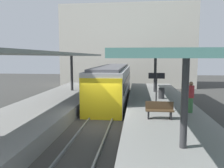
# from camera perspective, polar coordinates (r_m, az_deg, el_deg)

# --- Properties ---
(ground_plane) EXTENTS (80.00, 80.00, 0.00)m
(ground_plane) POSITION_cam_1_polar(r_m,az_deg,el_deg) (13.38, -3.49, -10.96)
(ground_plane) COLOR #383835
(platform_left) EXTENTS (4.40, 28.00, 1.00)m
(platform_left) POSITION_cam_1_polar(r_m,az_deg,el_deg) (14.37, -18.75, -7.99)
(platform_left) COLOR gray
(platform_left) RESTS_ON ground_plane
(platform_right) EXTENTS (4.40, 28.00, 1.00)m
(platform_right) POSITION_cam_1_polar(r_m,az_deg,el_deg) (13.15, 13.26, -9.18)
(platform_right) COLOR gray
(platform_right) RESTS_ON ground_plane
(track_ballast) EXTENTS (3.20, 28.00, 0.20)m
(track_ballast) POSITION_cam_1_polar(r_m,az_deg,el_deg) (13.35, -3.49, -10.55)
(track_ballast) COLOR #423F3D
(track_ballast) RESTS_ON ground_plane
(rail_near_side) EXTENTS (0.08, 28.00, 0.14)m
(rail_near_side) POSITION_cam_1_polar(r_m,az_deg,el_deg) (13.44, -6.56, -9.71)
(rail_near_side) COLOR slate
(rail_near_side) RESTS_ON track_ballast
(rail_far_side) EXTENTS (0.08, 28.00, 0.14)m
(rail_far_side) POSITION_cam_1_polar(r_m,az_deg,el_deg) (13.20, -0.37, -9.97)
(rail_far_side) COLOR slate
(rail_far_side) RESTS_ON track_ballast
(commuter_train) EXTENTS (2.78, 13.44, 3.10)m
(commuter_train) POSITION_cam_1_polar(r_m,az_deg,el_deg) (20.43, 0.13, 0.21)
(commuter_train) COLOR #ADADB2
(commuter_train) RESTS_ON track_ballast
(canopy_left) EXTENTS (4.18, 21.00, 3.36)m
(canopy_left) POSITION_cam_1_polar(r_m,az_deg,el_deg) (15.19, -17.05, 7.11)
(canopy_left) COLOR #333335
(canopy_left) RESTS_ON platform_left
(canopy_right) EXTENTS (4.18, 21.00, 3.23)m
(canopy_right) POSITION_cam_1_polar(r_m,az_deg,el_deg) (14.04, 12.98, 6.76)
(canopy_right) COLOR #333335
(canopy_right) RESTS_ON platform_right
(platform_bench) EXTENTS (1.40, 0.41, 0.86)m
(platform_bench) POSITION_cam_1_polar(r_m,az_deg,el_deg) (11.64, 11.91, -6.34)
(platform_bench) COLOR black
(platform_bench) RESTS_ON platform_right
(platform_sign) EXTENTS (0.90, 0.08, 2.21)m
(platform_sign) POSITION_cam_1_polar(r_m,az_deg,el_deg) (12.86, 11.16, 0.17)
(platform_sign) COLOR #262628
(platform_sign) RESTS_ON platform_right
(litter_bin) EXTENTS (0.44, 0.44, 0.80)m
(litter_bin) POSITION_cam_1_polar(r_m,az_deg,el_deg) (17.22, 12.38, -2.30)
(litter_bin) COLOR #2D2D30
(litter_bin) RESTS_ON platform_right
(passenger_near_bench) EXTENTS (0.36, 0.36, 1.74)m
(passenger_near_bench) POSITION_cam_1_polar(r_m,az_deg,el_deg) (13.27, 19.25, -3.01)
(passenger_near_bench) COLOR #386B3D
(passenger_near_bench) RESTS_ON platform_right
(station_building_backdrop) EXTENTS (18.00, 6.00, 11.00)m
(station_building_backdrop) POSITION_cam_1_polar(r_m,az_deg,el_deg) (32.61, 3.95, 9.31)
(station_building_backdrop) COLOR beige
(station_building_backdrop) RESTS_ON ground_plane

